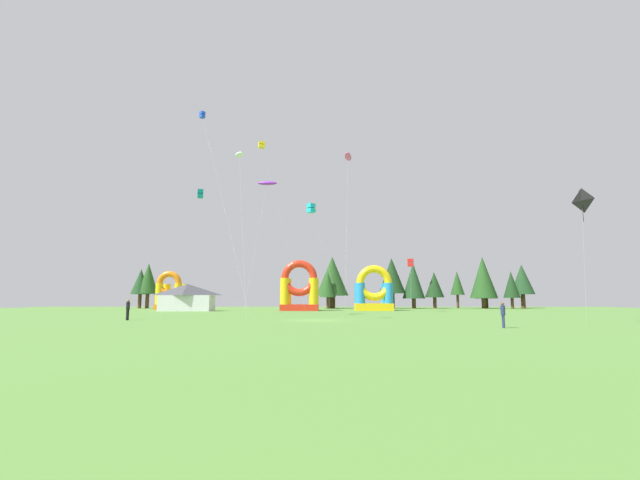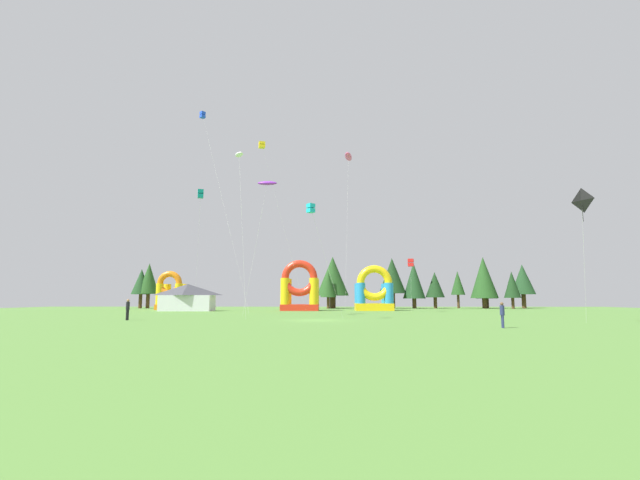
{
  "view_description": "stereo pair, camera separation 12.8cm",
  "coord_description": "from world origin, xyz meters",
  "px_view_note": "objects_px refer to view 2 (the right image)",
  "views": [
    {
      "loc": [
        0.88,
        -37.97,
        1.85
      ],
      "look_at": [
        0.0,
        12.91,
        8.48
      ],
      "focal_mm": 25.09,
      "sensor_mm": 36.0,
      "label": 1
    },
    {
      "loc": [
        1.01,
        -37.97,
        1.85
      ],
      "look_at": [
        0.0,
        12.91,
        8.48
      ],
      "focal_mm": 25.09,
      "sensor_mm": 36.0,
      "label": 2
    }
  ],
  "objects_px": {
    "kite_blue_box": "(203,116)",
    "kite_purple_parafoil": "(267,183)",
    "inflatable_red_slide": "(374,294)",
    "person_far_side": "(128,308)",
    "kite_cyan_box": "(311,209)",
    "inflatable_yellow_castle": "(300,291)",
    "person_left_edge": "(502,313)",
    "kite_pink_parafoil": "(348,157)",
    "kite_yellow_box": "(262,145)",
    "kite_black_diamond": "(581,202)",
    "festival_tent": "(187,297)",
    "kite_teal_box": "(201,194)",
    "kite_white_parafoil": "(239,155)",
    "inflatable_blue_arch": "(172,295)",
    "kite_red_box": "(411,263)"
  },
  "relations": [
    {
      "from": "inflatable_red_slide",
      "to": "person_far_side",
      "type": "bearing_deg",
      "value": -128.96
    },
    {
      "from": "kite_cyan_box",
      "to": "kite_black_diamond",
      "type": "height_order",
      "value": "kite_cyan_box"
    },
    {
      "from": "kite_cyan_box",
      "to": "inflatable_red_slide",
      "type": "xyz_separation_m",
      "value": [
        8.28,
        28.44,
        -7.3
      ]
    },
    {
      "from": "kite_pink_parafoil",
      "to": "kite_white_parafoil",
      "type": "relative_size",
      "value": 1.59
    },
    {
      "from": "kite_blue_box",
      "to": "kite_purple_parafoil",
      "type": "bearing_deg",
      "value": -45.44
    },
    {
      "from": "inflatable_yellow_castle",
      "to": "festival_tent",
      "type": "distance_m",
      "value": 16.34
    },
    {
      "from": "inflatable_blue_arch",
      "to": "kite_red_box",
      "type": "bearing_deg",
      "value": -15.49
    },
    {
      "from": "kite_blue_box",
      "to": "kite_white_parafoil",
      "type": "height_order",
      "value": "kite_blue_box"
    },
    {
      "from": "kite_cyan_box",
      "to": "kite_blue_box",
      "type": "height_order",
      "value": "kite_blue_box"
    },
    {
      "from": "kite_white_parafoil",
      "to": "kite_blue_box",
      "type": "bearing_deg",
      "value": 119.13
    },
    {
      "from": "kite_white_parafoil",
      "to": "inflatable_yellow_castle",
      "type": "height_order",
      "value": "kite_white_parafoil"
    },
    {
      "from": "kite_white_parafoil",
      "to": "person_far_side",
      "type": "bearing_deg",
      "value": -141.3
    },
    {
      "from": "inflatable_yellow_castle",
      "to": "person_far_side",
      "type": "bearing_deg",
      "value": -113.41
    },
    {
      "from": "kite_teal_box",
      "to": "festival_tent",
      "type": "bearing_deg",
      "value": 123.33
    },
    {
      "from": "kite_pink_parafoil",
      "to": "kite_teal_box",
      "type": "height_order",
      "value": "kite_pink_parafoil"
    },
    {
      "from": "kite_pink_parafoil",
      "to": "festival_tent",
      "type": "distance_m",
      "value": 35.16
    },
    {
      "from": "kite_cyan_box",
      "to": "kite_purple_parafoil",
      "type": "bearing_deg",
      "value": 118.97
    },
    {
      "from": "kite_cyan_box",
      "to": "kite_blue_box",
      "type": "relative_size",
      "value": 0.37
    },
    {
      "from": "kite_yellow_box",
      "to": "person_left_edge",
      "type": "relative_size",
      "value": 15.39
    },
    {
      "from": "kite_cyan_box",
      "to": "kite_black_diamond",
      "type": "xyz_separation_m",
      "value": [
        20.53,
        -5.44,
        -0.68
      ]
    },
    {
      "from": "kite_blue_box",
      "to": "inflatable_yellow_castle",
      "type": "xyz_separation_m",
      "value": [
        13.14,
        8.1,
        -24.11
      ]
    },
    {
      "from": "kite_cyan_box",
      "to": "kite_white_parafoil",
      "type": "relative_size",
      "value": 0.61
    },
    {
      "from": "kite_blue_box",
      "to": "kite_purple_parafoil",
      "type": "height_order",
      "value": "kite_blue_box"
    },
    {
      "from": "inflatable_blue_arch",
      "to": "kite_black_diamond",
      "type": "bearing_deg",
      "value": -41.14
    },
    {
      "from": "inflatable_blue_arch",
      "to": "festival_tent",
      "type": "relative_size",
      "value": 0.83
    },
    {
      "from": "person_far_side",
      "to": "kite_black_diamond",
      "type": "bearing_deg",
      "value": -79.43
    },
    {
      "from": "inflatable_yellow_castle",
      "to": "festival_tent",
      "type": "xyz_separation_m",
      "value": [
        -16.14,
        -2.36,
        -0.91
      ]
    },
    {
      "from": "kite_pink_parafoil",
      "to": "kite_white_parafoil",
      "type": "height_order",
      "value": "kite_pink_parafoil"
    },
    {
      "from": "kite_cyan_box",
      "to": "festival_tent",
      "type": "relative_size",
      "value": 1.38
    },
    {
      "from": "person_left_edge",
      "to": "kite_pink_parafoil",
      "type": "bearing_deg",
      "value": -172.77
    },
    {
      "from": "kite_black_diamond",
      "to": "inflatable_yellow_castle",
      "type": "xyz_separation_m",
      "value": [
        -23.29,
        33.82,
        -6.16
      ]
    },
    {
      "from": "inflatable_red_slide",
      "to": "kite_pink_parafoil",
      "type": "bearing_deg",
      "value": 115.09
    },
    {
      "from": "kite_pink_parafoil",
      "to": "festival_tent",
      "type": "height_order",
      "value": "kite_pink_parafoil"
    },
    {
      "from": "kite_pink_parafoil",
      "to": "kite_yellow_box",
      "type": "bearing_deg",
      "value": -140.23
    },
    {
      "from": "inflatable_red_slide",
      "to": "kite_cyan_box",
      "type": "bearing_deg",
      "value": -106.23
    },
    {
      "from": "kite_yellow_box",
      "to": "kite_black_diamond",
      "type": "height_order",
      "value": "kite_yellow_box"
    },
    {
      "from": "kite_red_box",
      "to": "kite_blue_box",
      "type": "relative_size",
      "value": 0.26
    },
    {
      "from": "festival_tent",
      "to": "person_far_side",
      "type": "bearing_deg",
      "value": -82.65
    },
    {
      "from": "festival_tent",
      "to": "kite_purple_parafoil",
      "type": "bearing_deg",
      "value": -50.47
    },
    {
      "from": "festival_tent",
      "to": "kite_black_diamond",
      "type": "bearing_deg",
      "value": -38.58
    },
    {
      "from": "kite_cyan_box",
      "to": "kite_yellow_box",
      "type": "distance_m",
      "value": 29.64
    },
    {
      "from": "kite_blue_box",
      "to": "inflatable_red_slide",
      "type": "height_order",
      "value": "kite_blue_box"
    },
    {
      "from": "kite_red_box",
      "to": "person_far_side",
      "type": "xyz_separation_m",
      "value": [
        -28.33,
        -23.98,
        -5.66
      ]
    },
    {
      "from": "kite_pink_parafoil",
      "to": "inflatable_red_slide",
      "type": "bearing_deg",
      "value": -64.91
    },
    {
      "from": "kite_cyan_box",
      "to": "kite_teal_box",
      "type": "xyz_separation_m",
      "value": [
        -16.4,
        22.21,
        6.64
      ]
    },
    {
      "from": "kite_blue_box",
      "to": "kite_red_box",
      "type": "bearing_deg",
      "value": 5.6
    },
    {
      "from": "kite_black_diamond",
      "to": "kite_pink_parafoil",
      "type": "bearing_deg",
      "value": 110.8
    },
    {
      "from": "kite_pink_parafoil",
      "to": "person_far_side",
      "type": "height_order",
      "value": "kite_pink_parafoil"
    },
    {
      "from": "inflatable_red_slide",
      "to": "festival_tent",
      "type": "bearing_deg",
      "value": -174.88
    },
    {
      "from": "kite_white_parafoil",
      "to": "person_left_edge",
      "type": "xyz_separation_m",
      "value": [
        20.03,
        -15.56,
        -15.45
      ]
    }
  ]
}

